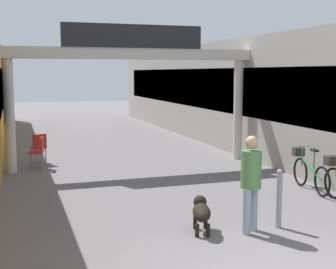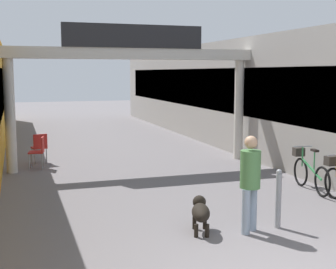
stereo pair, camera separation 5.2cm
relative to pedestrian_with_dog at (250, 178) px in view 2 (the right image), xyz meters
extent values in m
cube|color=black|center=(-4.07, 8.53, 1.13)|extent=(0.04, 23.40, 1.50)
cube|color=#9E9993|center=(4.65, 8.53, 0.94)|extent=(3.00, 26.00, 3.76)
cube|color=black|center=(3.17, 8.53, 1.13)|extent=(0.04, 23.40, 1.50)
cylinder|color=beige|center=(-3.80, 6.21, 0.59)|extent=(0.28, 0.28, 3.04)
cylinder|color=beige|center=(2.90, 6.21, 0.59)|extent=(0.28, 0.28, 3.04)
cube|color=beige|center=(-0.45, 6.21, 2.26)|extent=(7.40, 0.44, 0.31)
cube|color=#232326|center=(-0.45, 6.01, 2.73)|extent=(3.96, 0.10, 0.64)
cylinder|color=#8C9EB2|center=(-0.10, -0.07, -0.55)|extent=(0.19, 0.19, 0.76)
cylinder|color=#8C9EB2|center=(0.10, 0.07, -0.55)|extent=(0.19, 0.19, 0.76)
cylinder|color=#4C7F47|center=(0.00, 0.00, 0.14)|extent=(0.47, 0.47, 0.63)
sphere|color=tan|center=(0.00, 0.00, 0.60)|extent=(0.30, 0.30, 0.22)
ellipsoid|color=black|center=(-0.79, 0.22, -0.58)|extent=(0.49, 0.74, 0.27)
sphere|color=black|center=(-0.70, 0.51, -0.49)|extent=(0.29, 0.29, 0.23)
sphere|color=white|center=(-0.73, 0.41, -0.59)|extent=(0.21, 0.21, 0.16)
cylinder|color=black|center=(-0.81, 0.44, -0.82)|extent=(0.09, 0.09, 0.22)
cylinder|color=black|center=(-0.64, 0.38, -0.82)|extent=(0.09, 0.09, 0.22)
cylinder|color=black|center=(-0.93, 0.05, -0.82)|extent=(0.09, 0.09, 0.22)
cylinder|color=black|center=(-0.76, 0.00, -0.82)|extent=(0.09, 0.09, 0.22)
torus|color=black|center=(2.72, 1.33, -0.60)|extent=(0.07, 0.67, 0.67)
cube|color=#332D28|center=(2.72, 1.47, -0.14)|extent=(0.25, 0.21, 0.20)
torus|color=black|center=(2.70, 2.54, -0.60)|extent=(0.14, 0.67, 0.67)
torus|color=black|center=(2.56, 1.53, -0.60)|extent=(0.14, 0.67, 0.67)
cube|color=#338C4C|center=(2.63, 2.03, -0.42)|extent=(0.16, 0.94, 0.34)
cylinder|color=#338C4C|center=(2.62, 1.91, -0.20)|extent=(0.04, 0.04, 0.42)
cube|color=black|center=(2.62, 1.91, 0.02)|extent=(0.13, 0.23, 0.05)
cylinder|color=#338C4C|center=(2.69, 2.48, -0.22)|extent=(0.04, 0.04, 0.46)
cylinder|color=gray|center=(2.69, 2.48, 0.02)|extent=(0.46, 0.09, 0.03)
cube|color=#332D28|center=(2.72, 2.68, -0.14)|extent=(0.26, 0.23, 0.20)
cylinder|color=gray|center=(0.58, 0.05, -0.46)|extent=(0.10, 0.10, 0.95)
sphere|color=gray|center=(0.58, 0.05, 0.05)|extent=(0.10, 0.10, 0.10)
cylinder|color=gray|center=(-3.35, 6.41, -0.71)|extent=(0.03, 0.03, 0.45)
cylinder|color=gray|center=(-3.29, 6.74, -0.71)|extent=(0.03, 0.03, 0.45)
cylinder|color=gray|center=(-3.02, 6.34, -0.71)|extent=(0.03, 0.03, 0.45)
cylinder|color=gray|center=(-2.96, 6.68, -0.71)|extent=(0.03, 0.03, 0.45)
cube|color=#B2231E|center=(-3.16, 6.54, -0.46)|extent=(0.47, 0.47, 0.04)
cube|color=#B2231E|center=(-2.98, 6.51, -0.24)|extent=(0.11, 0.40, 0.40)
cylinder|color=gray|center=(-3.24, 7.48, -0.71)|extent=(0.04, 0.04, 0.45)
cylinder|color=gray|center=(-2.91, 7.54, -0.71)|extent=(0.04, 0.04, 0.45)
cylinder|color=gray|center=(-3.17, 7.14, -0.71)|extent=(0.04, 0.04, 0.45)
cylinder|color=gray|center=(-2.84, 7.21, -0.71)|extent=(0.04, 0.04, 0.45)
cube|color=#B2231E|center=(-3.04, 7.34, -0.46)|extent=(0.47, 0.47, 0.04)
cube|color=#B2231E|center=(-3.01, 7.17, -0.24)|extent=(0.40, 0.12, 0.40)
camera|label=1|loc=(-3.70, -6.77, 1.73)|focal=50.00mm
camera|label=2|loc=(-3.65, -6.78, 1.73)|focal=50.00mm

